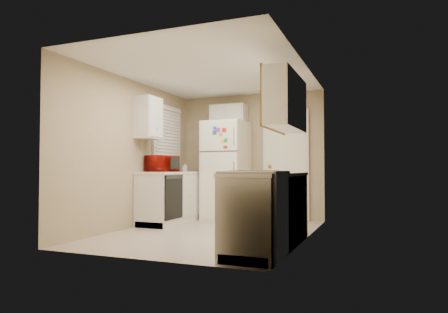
% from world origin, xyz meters
% --- Properties ---
extents(floor, '(3.80, 3.80, 0.00)m').
position_xyz_m(floor, '(0.00, 0.00, 0.00)').
color(floor, beige).
rests_on(floor, ground).
extents(ceiling, '(3.80, 3.80, 0.00)m').
position_xyz_m(ceiling, '(0.00, 0.00, 2.40)').
color(ceiling, white).
rests_on(ceiling, floor).
extents(wall_left, '(3.80, 3.80, 0.00)m').
position_xyz_m(wall_left, '(-1.40, 0.00, 1.20)').
color(wall_left, tan).
rests_on(wall_left, floor).
extents(wall_right, '(3.80, 3.80, 0.00)m').
position_xyz_m(wall_right, '(1.40, 0.00, 1.20)').
color(wall_right, tan).
rests_on(wall_right, floor).
extents(wall_back, '(2.80, 2.80, 0.00)m').
position_xyz_m(wall_back, '(0.00, 1.90, 1.20)').
color(wall_back, tan).
rests_on(wall_back, floor).
extents(wall_front, '(2.80, 2.80, 0.00)m').
position_xyz_m(wall_front, '(0.00, -1.90, 1.20)').
color(wall_front, tan).
rests_on(wall_front, floor).
extents(left_counter, '(0.60, 1.80, 0.90)m').
position_xyz_m(left_counter, '(-1.10, 0.90, 0.45)').
color(left_counter, silver).
rests_on(left_counter, floor).
extents(dishwasher, '(0.03, 0.58, 0.72)m').
position_xyz_m(dishwasher, '(-0.81, 0.30, 0.49)').
color(dishwasher, black).
rests_on(dishwasher, floor).
extents(sink, '(0.54, 0.74, 0.16)m').
position_xyz_m(sink, '(-1.10, 1.05, 0.86)').
color(sink, gray).
rests_on(sink, left_counter).
extents(microwave, '(0.57, 0.42, 0.34)m').
position_xyz_m(microwave, '(-1.13, 0.47, 1.05)').
color(microwave, '#8C0C06').
rests_on(microwave, left_counter).
extents(soap_bottle, '(0.09, 0.09, 0.17)m').
position_xyz_m(soap_bottle, '(-1.15, 1.37, 1.00)').
color(soap_bottle, silver).
rests_on(soap_bottle, left_counter).
extents(window_blinds, '(0.10, 0.98, 1.08)m').
position_xyz_m(window_blinds, '(-1.36, 1.05, 1.60)').
color(window_blinds, silver).
rests_on(window_blinds, wall_left).
extents(upper_cabinet_left, '(0.30, 0.45, 0.70)m').
position_xyz_m(upper_cabinet_left, '(-1.25, 0.22, 1.80)').
color(upper_cabinet_left, silver).
rests_on(upper_cabinet_left, wall_left).
extents(refrigerator, '(0.79, 0.77, 1.84)m').
position_xyz_m(refrigerator, '(-0.37, 1.53, 0.92)').
color(refrigerator, white).
rests_on(refrigerator, floor).
extents(cabinet_over_fridge, '(0.70, 0.30, 0.40)m').
position_xyz_m(cabinet_over_fridge, '(-0.40, 1.75, 2.00)').
color(cabinet_over_fridge, silver).
rests_on(cabinet_over_fridge, wall_back).
extents(interior_door, '(0.86, 0.06, 2.08)m').
position_xyz_m(interior_door, '(0.70, 1.86, 1.02)').
color(interior_door, white).
rests_on(interior_door, floor).
extents(right_counter, '(0.60, 2.00, 0.90)m').
position_xyz_m(right_counter, '(1.10, -0.80, 0.45)').
color(right_counter, silver).
rests_on(right_counter, floor).
extents(stove, '(0.66, 0.80, 0.94)m').
position_xyz_m(stove, '(1.10, -1.36, 0.47)').
color(stove, white).
rests_on(stove, floor).
extents(upper_cabinet_right, '(0.30, 1.20, 0.70)m').
position_xyz_m(upper_cabinet_right, '(1.25, -0.50, 1.80)').
color(upper_cabinet_right, silver).
rests_on(upper_cabinet_right, wall_right).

